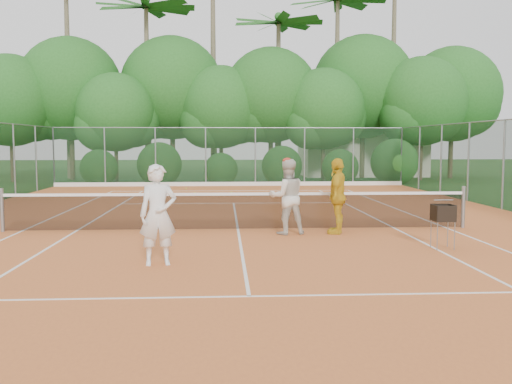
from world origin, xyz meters
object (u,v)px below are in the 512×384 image
player_white (158,215)px  player_yellow (337,196)px  player_center_grp (287,197)px  ball_hopper (443,214)px

player_white → player_yellow: (4.00, 3.39, 0.00)m
player_white → player_center_grp: (2.75, 3.35, 0.00)m
player_yellow → ball_hopper: size_ratio=1.99×
player_white → player_yellow: bearing=29.8°
player_center_grp → player_white: bearing=-129.3°
ball_hopper → player_white: bearing=179.0°
player_white → ball_hopper: size_ratio=1.98×
player_yellow → ball_hopper: 2.81m
player_center_grp → player_yellow: 1.25m
player_yellow → ball_hopper: (1.83, -2.13, -0.19)m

